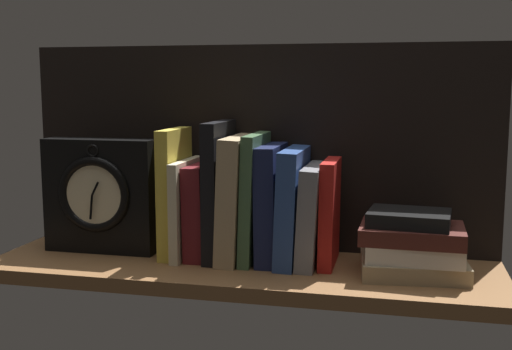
# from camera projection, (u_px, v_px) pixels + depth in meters

# --- Properties ---
(ground_plane) EXTENTS (0.91, 0.26, 0.03)m
(ground_plane) POSITION_uv_depth(u_px,v_px,m) (241.00, 271.00, 1.13)
(ground_plane) COLOR brown
(back_panel) EXTENTS (0.91, 0.01, 0.39)m
(back_panel) POSITION_uv_depth(u_px,v_px,m) (257.00, 148.00, 1.23)
(back_panel) COLOR black
(back_panel) RESTS_ON ground_plane
(book_yellow_seinlanguage) EXTENTS (0.03, 0.13, 0.24)m
(book_yellow_seinlanguage) POSITION_uv_depth(u_px,v_px,m) (175.00, 192.00, 1.18)
(book_yellow_seinlanguage) COLOR gold
(book_yellow_seinlanguage) RESTS_ON ground_plane
(book_cream_twain) EXTENTS (0.02, 0.16, 0.18)m
(book_cream_twain) POSITION_uv_depth(u_px,v_px,m) (187.00, 208.00, 1.18)
(book_cream_twain) COLOR beige
(book_cream_twain) RESTS_ON ground_plane
(book_maroon_dawkins) EXTENTS (0.04, 0.13, 0.17)m
(book_maroon_dawkins) POSITION_uv_depth(u_px,v_px,m) (202.00, 210.00, 1.17)
(book_maroon_dawkins) COLOR maroon
(book_maroon_dawkins) RESTS_ON ground_plane
(book_black_skeptic) EXTENTS (0.03, 0.15, 0.25)m
(book_black_skeptic) POSITION_uv_depth(u_px,v_px,m) (219.00, 190.00, 1.16)
(book_black_skeptic) COLOR black
(book_black_skeptic) RESTS_ON ground_plane
(book_tan_shortstories) EXTENTS (0.05, 0.17, 0.23)m
(book_tan_shortstories) POSITION_uv_depth(u_px,v_px,m) (237.00, 198.00, 1.16)
(book_tan_shortstories) COLOR tan
(book_tan_shortstories) RESTS_ON ground_plane
(book_green_romantic) EXTENTS (0.03, 0.15, 0.23)m
(book_green_romantic) POSITION_uv_depth(u_px,v_px,m) (255.00, 197.00, 1.15)
(book_green_romantic) COLOR #476B44
(book_green_romantic) RESTS_ON ground_plane
(book_navy_bierce) EXTENTS (0.04, 0.14, 0.21)m
(book_navy_bierce) POSITION_uv_depth(u_px,v_px,m) (272.00, 203.00, 1.14)
(book_navy_bierce) COLOR #192147
(book_navy_bierce) RESTS_ON ground_plane
(book_blue_modern) EXTENTS (0.04, 0.17, 0.21)m
(book_blue_modern) POSITION_uv_depth(u_px,v_px,m) (292.00, 206.00, 1.13)
(book_blue_modern) COLOR #2D4C8E
(book_blue_modern) RESTS_ON ground_plane
(book_gray_chess) EXTENTS (0.04, 0.16, 0.18)m
(book_gray_chess) POSITION_uv_depth(u_px,v_px,m) (312.00, 215.00, 1.13)
(book_gray_chess) COLOR gray
(book_gray_chess) RESTS_ON ground_plane
(book_red_requiem) EXTENTS (0.03, 0.13, 0.19)m
(book_red_requiem) POSITION_uv_depth(u_px,v_px,m) (330.00, 212.00, 1.12)
(book_red_requiem) COLOR red
(book_red_requiem) RESTS_ON ground_plane
(framed_clock) EXTENTS (0.22, 0.07, 0.22)m
(framed_clock) POSITION_uv_depth(u_px,v_px,m) (100.00, 195.00, 1.20)
(framed_clock) COLOR black
(framed_clock) RESTS_ON ground_plane
(book_stack_side) EXTENTS (0.18, 0.14, 0.11)m
(book_stack_side) POSITION_uv_depth(u_px,v_px,m) (413.00, 245.00, 1.06)
(book_stack_side) COLOR #9E8966
(book_stack_side) RESTS_ON ground_plane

